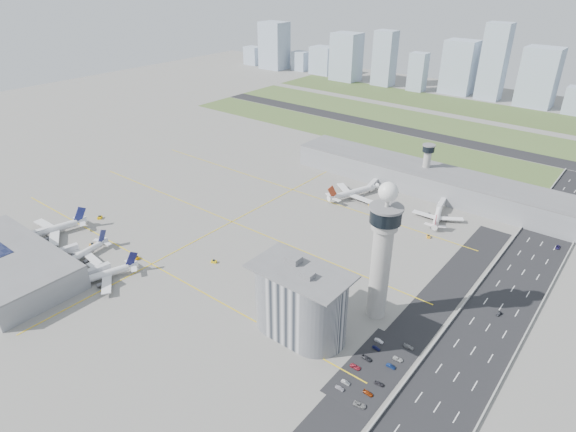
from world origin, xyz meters
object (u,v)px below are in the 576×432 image
Objects in this scene: airplane_near_a at (45,227)px; tug_1 at (92,245)px; airplane_far_a at (355,188)px; car_lot_11 at (409,347)px; airplane_far_b at (438,211)px; jet_bridge_far_1 at (443,201)px; car_hw_1 at (499,314)px; admin_building at (300,301)px; car_lot_8 at (379,384)px; tug_5 at (428,236)px; tug_0 at (100,217)px; tug_3 at (214,261)px; airplane_near_c at (98,272)px; car_lot_9 at (391,366)px; secondary_tower at (427,163)px; tug_4 at (370,204)px; jet_bridge_near_2 at (83,277)px; tug_2 at (137,258)px; car_lot_1 at (346,382)px; jet_bridge_far_0 at (376,182)px; car_lot_7 at (368,393)px; control_tower at (382,247)px; airplane_near_b at (79,252)px; car_lot_4 at (376,348)px; jet_bridge_near_0 at (24,239)px; car_lot_10 at (398,359)px; car_lot_0 at (340,388)px; car_hw_4 at (553,204)px; car_lot_2 at (355,367)px; jet_bridge_near_1 at (52,257)px; car_lot_3 at (367,358)px; car_lot_5 at (379,341)px; car_lot_6 at (360,405)px.

airplane_near_a is 13.80× the size of tug_1.
airplane_far_a is 144.95m from car_lot_11.
jet_bridge_far_1 is (-4.77, 20.03, -2.27)m from airplane_far_b.
airplane_far_a is at bearing 159.52° from car_hw_1.
admin_building reaches higher than car_lot_8.
tug_1 reaches higher than tug_5.
tug_3 is at bearing 147.59° from tug_0.
airplane_near_c is 10.37× the size of car_lot_9.
airplane_near_c is 197.37m from airplane_far_b.
secondary_tower is 244.38m from airplane_near_a.
airplane_far_b is at bearing 4.31° from tug_4.
jet_bridge_near_2 reaches higher than tug_2.
airplane_near_a is 15.13× the size of tug_2.
jet_bridge_far_0 is at bearing 23.02° from car_lot_1.
car_lot_7 is at bearing -97.87° from car_hw_1.
tug_4 is (121.59, 120.71, -0.10)m from tug_0.
control_tower is at bearing -123.17° from airplane_far_a.
car_hw_1 is (188.54, 92.77, -4.51)m from airplane_near_b.
car_lot_4 is at bearing 19.57° from jet_bridge_far_0.
admin_building is 3.00× the size of jet_bridge_near_0.
airplane_near_c is 147.62m from car_lot_10.
car_lot_0 is 0.94× the size of car_hw_4.
car_lot_8 is (21.78, -35.74, -34.42)m from control_tower.
jet_bridge_near_1 is at bearing 101.72° from car_lot_2.
admin_building is 110.28m from tug_5.
jet_bridge_near_0 is 69.28m from tug_2.
jet_bridge_far_0 is 3.62× the size of car_lot_7.
car_hw_4 is (36.07, 169.61, -34.39)m from control_tower.
car_lot_1 is at bearing 16.03° from jet_bridge_far_0.
jet_bridge_near_0 reaches higher than car_lot_3.
airplane_near_c reaches higher than car_lot_4.
control_tower is at bearing 19.45° from jet_bridge_far_0.
airplane_near_b is 2.59× the size of jet_bridge_far_1.
airplane_near_c reaches higher than jet_bridge_near_0.
tug_0 is at bearing -143.36° from tug_4.
jet_bridge_far_0 is at bearing -147.26° from secondary_tower.
tug_3 is at bearing 88.84° from car_lot_3.
car_lot_7 is (10.53, -26.79, -0.07)m from car_lot_5.
car_lot_7 is (78.01, -136.92, -0.26)m from tug_4.
car_lot_3 is (83.84, -126.68, -5.37)m from airplane_far_a.
airplane_far_b is (-15.23, 103.97, -29.92)m from control_tower.
car_lot_8 is (204.38, 21.76, -5.72)m from airplane_near_a.
admin_building is 9.97× the size of car_lot_11.
secondary_tower reaches higher than jet_bridge_far_0.
car_lot_10 is 0.97× the size of car_lot_11.
car_lot_6 is (91.13, -172.75, -2.21)m from jet_bridge_far_0.
car_lot_11 reaches higher than car_lot_10.
secondary_tower reaches higher than car_lot_8.
car_lot_8 is (174.28, 11.45, -0.33)m from tug_1.
car_lot_5 is at bearing 25.66° from admin_building.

